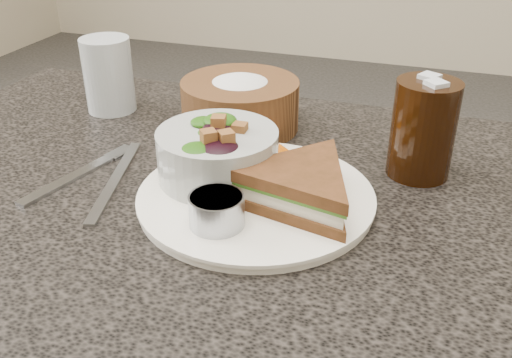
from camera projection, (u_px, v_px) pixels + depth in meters
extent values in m
cylinder|color=white|center=(256.00, 198.00, 0.65)|extent=(0.27, 0.27, 0.01)
cylinder|color=#959AA3|center=(217.00, 211.00, 0.58)|extent=(0.07, 0.07, 0.03)
cone|color=#F46606|center=(276.00, 151.00, 0.71)|extent=(0.08, 0.08, 0.03)
cube|color=#989A9D|center=(74.00, 177.00, 0.70)|extent=(0.05, 0.16, 0.00)
cube|color=#A3A5A9|center=(115.00, 180.00, 0.69)|extent=(0.06, 0.20, 0.00)
cylinder|color=#B5BFC5|center=(108.00, 75.00, 0.87)|extent=(0.09, 0.09, 0.11)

